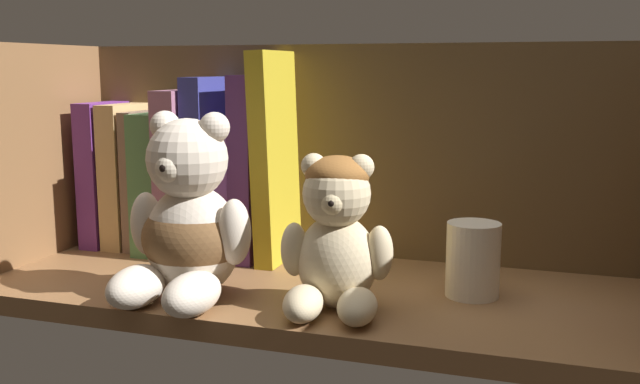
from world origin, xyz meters
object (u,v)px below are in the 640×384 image
(book_3, at_px, (168,180))
(book_4, at_px, (194,170))
(book_1, at_px, (130,175))
(teddy_bear_smaller, at_px, (336,237))
(book_2, at_px, (148,179))
(book_5, at_px, (216,165))
(teddy_bear_larger, at_px, (189,226))
(book_0, at_px, (109,173))
(book_7, at_px, (258,166))
(pillar_candle, at_px, (473,260))
(book_6, at_px, (237,185))
(book_8, at_px, (280,156))

(book_3, distance_m, book_4, 0.04)
(book_1, xyz_separation_m, teddy_bear_smaller, (0.31, -0.16, -0.02))
(book_2, relative_size, book_5, 0.80)
(book_4, height_order, teddy_bear_larger, book_4)
(book_4, height_order, book_5, book_5)
(teddy_bear_larger, xyz_separation_m, teddy_bear_smaller, (0.14, 0.01, -0.00))
(book_0, distance_m, book_7, 0.20)
(teddy_bear_larger, xyz_separation_m, pillar_candle, (0.25, 0.09, -0.03))
(book_2, relative_size, book_6, 1.02)
(book_0, xyz_separation_m, pillar_candle, (0.45, -0.08, -0.05))
(book_4, relative_size, teddy_bear_larger, 1.08)
(book_0, relative_size, book_5, 0.85)
(book_5, distance_m, book_6, 0.03)
(book_0, xyz_separation_m, book_5, (0.15, 0.00, 0.02))
(book_0, xyz_separation_m, teddy_bear_smaller, (0.34, -0.16, -0.02))
(book_0, distance_m, book_3, 0.08)
(book_6, bearing_deg, book_4, 180.00)
(book_5, distance_m, book_8, 0.08)
(book_6, relative_size, pillar_candle, 2.26)
(book_3, relative_size, teddy_bear_smaller, 1.16)
(book_8, height_order, teddy_bear_larger, book_8)
(book_5, bearing_deg, book_7, 0.00)
(book_7, height_order, teddy_bear_larger, book_7)
(book_0, height_order, teddy_bear_larger, teddy_bear_larger)
(book_8, bearing_deg, book_2, 180.00)
(book_2, relative_size, book_8, 0.71)
(book_3, xyz_separation_m, book_5, (0.06, 0.00, 0.02))
(book_6, bearing_deg, book_7, 0.00)
(book_8, bearing_deg, pillar_candle, -19.34)
(book_5, bearing_deg, book_3, 180.00)
(teddy_bear_larger, distance_m, pillar_candle, 0.27)
(teddy_bear_smaller, bearing_deg, book_2, 151.26)
(book_0, bearing_deg, book_5, 0.00)
(book_1, bearing_deg, book_8, 0.00)
(book_1, xyz_separation_m, book_3, (0.05, 0.00, -0.00))
(book_3, bearing_deg, book_6, 0.00)
(book_5, xyz_separation_m, book_6, (0.03, 0.00, -0.02))
(book_1, height_order, book_8, book_8)
(book_0, height_order, book_5, book_5)
(book_4, distance_m, book_8, 0.11)
(book_2, relative_size, book_7, 0.79)
(book_5, height_order, book_8, book_8)
(book_4, distance_m, book_5, 0.03)
(book_2, xyz_separation_m, book_6, (0.12, 0.00, -0.00))
(book_8, bearing_deg, book_5, 180.00)
(book_3, xyz_separation_m, book_7, (0.12, 0.00, 0.02))
(book_5, relative_size, teddy_bear_larger, 1.17)
(book_3, xyz_separation_m, book_4, (0.03, 0.00, 0.01))
(book_1, relative_size, book_5, 0.84)
(pillar_candle, bearing_deg, book_4, 166.68)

